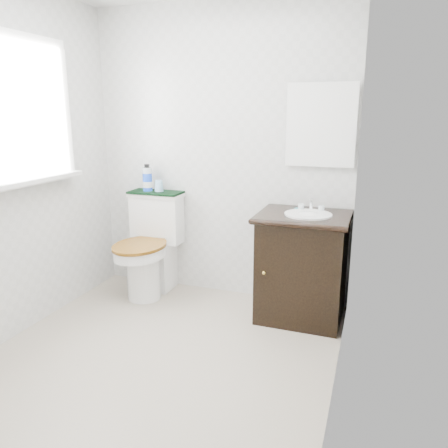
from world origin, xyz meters
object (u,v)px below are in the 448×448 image
Objects in this scene: mouthwash_bottle at (147,179)px; cup at (159,186)px; vanity at (302,264)px; toilet at (151,251)px; trash_bin at (267,283)px.

mouthwash_bottle is 2.41× the size of cup.
cup is at bearing 171.38° from vanity.
vanity is (1.32, -0.06, 0.06)m from toilet.
mouthwash_bottle is (-0.08, 0.13, 0.61)m from toilet.
vanity is 0.46m from trash_bin.
toilet is 0.57m from cup.
vanity is at bearing -2.64° from toilet.
mouthwash_bottle reaches higher than cup.
trash_bin is 1.36m from mouthwash_bottle.
cup is (0.03, 0.14, 0.55)m from toilet.
toilet is 8.94× the size of cup.
toilet is 0.63m from mouthwash_bottle.
toilet is 2.71× the size of trash_bin.
trash_bin is (1.00, 0.14, -0.21)m from toilet.
cup reaches higher than vanity.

